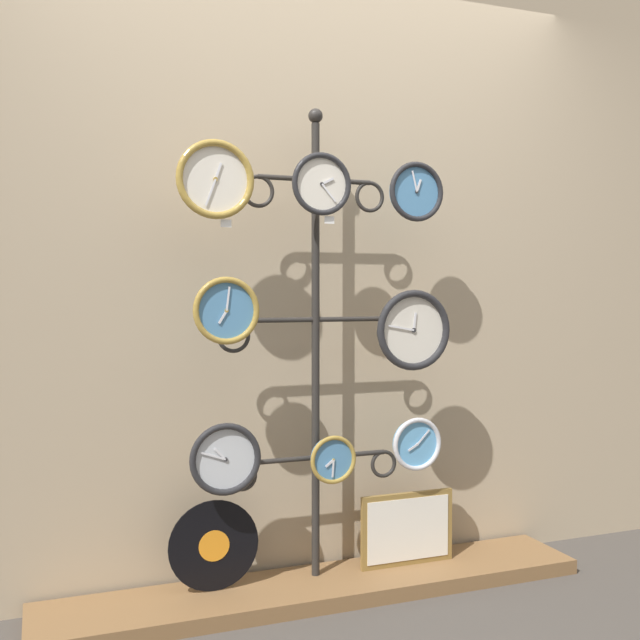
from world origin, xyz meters
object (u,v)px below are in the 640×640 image
(clock_top_right, at_px, (416,192))
(clock_bottom_left, at_px, (225,459))
(clock_middle_left, at_px, (226,311))
(display_stand, at_px, (316,419))
(clock_top_center, at_px, (321,184))
(clock_bottom_right, at_px, (417,444))
(picture_frame, at_px, (407,529))
(clock_top_left, at_px, (215,179))
(clock_bottom_center, at_px, (333,459))
(clock_middle_right, at_px, (413,330))
(vinyl_record, at_px, (214,546))

(clock_top_right, height_order, clock_bottom_left, clock_top_right)
(clock_middle_left, distance_m, clock_bottom_left, 0.55)
(display_stand, relative_size, clock_bottom_left, 7.07)
(clock_top_center, height_order, clock_bottom_right, clock_top_center)
(clock_top_center, relative_size, picture_frame, 0.58)
(display_stand, xyz_separation_m, clock_middle_left, (-0.39, -0.11, 0.44))
(clock_top_left, height_order, clock_top_center, clock_top_left)
(clock_bottom_left, bearing_deg, clock_bottom_center, 1.27)
(clock_top_center, bearing_deg, display_stand, 80.62)
(clock_top_center, distance_m, clock_bottom_center, 1.07)
(clock_middle_left, distance_m, picture_frame, 1.22)
(display_stand, xyz_separation_m, clock_middle_right, (0.38, -0.12, 0.36))
(clock_top_right, xyz_separation_m, clock_bottom_right, (0.01, 0.00, -1.03))
(clock_top_left, xyz_separation_m, clock_middle_right, (0.80, -0.02, -0.56))
(clock_bottom_left, bearing_deg, clock_top_left, -160.16)
(display_stand, bearing_deg, clock_bottom_center, -60.19)
(clock_top_center, bearing_deg, clock_bottom_left, 176.18)
(clock_bottom_left, bearing_deg, clock_top_center, -3.82)
(display_stand, relative_size, clock_top_right, 7.97)
(display_stand, bearing_deg, vinyl_record, -177.99)
(vinyl_record, bearing_deg, clock_bottom_right, -4.62)
(clock_middle_left, bearing_deg, clock_bottom_center, 4.83)
(clock_bottom_left, distance_m, picture_frame, 0.87)
(clock_bottom_left, bearing_deg, clock_middle_left, -90.91)
(clock_bottom_right, bearing_deg, vinyl_record, 175.38)
(clock_top_center, xyz_separation_m, vinyl_record, (-0.40, 0.10, -1.38))
(clock_bottom_left, xyz_separation_m, clock_bottom_center, (0.43, 0.01, -0.04))
(clock_top_center, height_order, picture_frame, clock_top_center)
(clock_top_center, bearing_deg, clock_bottom_center, 29.11)
(clock_top_left, distance_m, picture_frame, 1.63)
(display_stand, relative_size, clock_top_left, 6.64)
(clock_top_left, height_order, clock_bottom_left, clock_top_left)
(clock_top_left, xyz_separation_m, clock_bottom_left, (0.04, 0.01, -1.03))
(clock_middle_right, relative_size, clock_bottom_left, 1.19)
(display_stand, distance_m, clock_bottom_right, 0.44)
(clock_top_right, xyz_separation_m, clock_middle_right, (-0.03, -0.03, -0.56))
(clock_bottom_left, height_order, clock_bottom_right, clock_bottom_left)
(clock_middle_left, bearing_deg, clock_top_left, 157.79)
(clock_bottom_left, relative_size, clock_bottom_center, 1.42)
(clock_top_center, bearing_deg, clock_bottom_right, 3.86)
(clock_top_left, bearing_deg, clock_top_right, 0.87)
(display_stand, xyz_separation_m, clock_top_left, (-0.43, -0.10, 0.92))
(vinyl_record, bearing_deg, clock_middle_left, -74.27)
(display_stand, relative_size, clock_middle_right, 5.92)
(clock_top_center, height_order, clock_top_right, clock_top_center)
(clock_bottom_center, relative_size, picture_frame, 0.46)
(clock_middle_right, bearing_deg, clock_bottom_left, 177.63)
(clock_middle_right, bearing_deg, clock_top_center, 179.02)
(clock_top_center, distance_m, clock_middle_right, 0.69)
(clock_bottom_right, bearing_deg, clock_bottom_center, 179.14)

